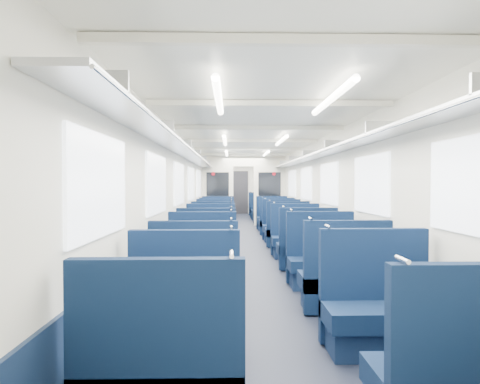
% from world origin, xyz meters
% --- Properties ---
extents(floor, '(2.80, 18.00, 0.01)m').
position_xyz_m(floor, '(0.00, 0.00, 0.00)').
color(floor, black).
rests_on(floor, ground).
extents(ceiling, '(2.80, 18.00, 0.01)m').
position_xyz_m(ceiling, '(0.00, 0.00, 2.35)').
color(ceiling, white).
rests_on(ceiling, wall_left).
extents(wall_left, '(0.02, 18.00, 2.35)m').
position_xyz_m(wall_left, '(-1.40, 0.00, 1.18)').
color(wall_left, silver).
rests_on(wall_left, floor).
extents(dado_left, '(0.03, 17.90, 0.70)m').
position_xyz_m(dado_left, '(-1.39, 0.00, 0.35)').
color(dado_left, '#101E37').
rests_on(dado_left, floor).
extents(wall_right, '(0.02, 18.00, 2.35)m').
position_xyz_m(wall_right, '(1.40, 0.00, 1.18)').
color(wall_right, silver).
rests_on(wall_right, floor).
extents(dado_right, '(0.03, 17.90, 0.70)m').
position_xyz_m(dado_right, '(1.39, 0.00, 0.35)').
color(dado_right, '#101E37').
rests_on(dado_right, floor).
extents(wall_far, '(2.80, 0.02, 2.35)m').
position_xyz_m(wall_far, '(0.00, 9.00, 1.18)').
color(wall_far, silver).
rests_on(wall_far, floor).
extents(luggage_rack_left, '(0.36, 17.40, 0.18)m').
position_xyz_m(luggage_rack_left, '(-1.21, 0.00, 1.97)').
color(luggage_rack_left, '#B2B5BA').
rests_on(luggage_rack_left, wall_left).
extents(luggage_rack_right, '(0.36, 17.40, 0.18)m').
position_xyz_m(luggage_rack_right, '(1.21, 0.00, 1.97)').
color(luggage_rack_right, '#B2B5BA').
rests_on(luggage_rack_right, wall_right).
extents(windows, '(2.78, 15.60, 0.75)m').
position_xyz_m(windows, '(0.00, -0.46, 1.42)').
color(windows, white).
rests_on(windows, wall_left).
extents(ceiling_fittings, '(2.70, 16.06, 0.11)m').
position_xyz_m(ceiling_fittings, '(0.00, -0.26, 2.29)').
color(ceiling_fittings, silver).
rests_on(ceiling_fittings, ceiling).
extents(end_door, '(0.75, 0.06, 2.00)m').
position_xyz_m(end_door, '(0.00, 8.94, 1.00)').
color(end_door, black).
rests_on(end_door, floor).
extents(bulkhead, '(2.80, 0.10, 2.35)m').
position_xyz_m(bulkhead, '(-0.00, 3.49, 1.23)').
color(bulkhead, silver).
rests_on(bulkhead, floor).
extents(seat_0, '(0.95, 0.53, 1.07)m').
position_xyz_m(seat_0, '(-0.83, -8.20, 0.33)').
color(seat_0, '#0D2142').
rests_on(seat_0, floor).
extents(seat_2, '(0.95, 0.53, 1.07)m').
position_xyz_m(seat_2, '(-0.83, -7.11, 0.33)').
color(seat_2, '#0D2142').
rests_on(seat_2, floor).
extents(seat_3, '(0.95, 0.53, 1.07)m').
position_xyz_m(seat_3, '(0.83, -7.04, 0.33)').
color(seat_3, '#0D2142').
rests_on(seat_3, floor).
extents(seat_4, '(0.95, 0.53, 1.07)m').
position_xyz_m(seat_4, '(-0.83, -6.00, 0.33)').
color(seat_4, '#0D2142').
rests_on(seat_4, floor).
extents(seat_5, '(0.95, 0.53, 1.07)m').
position_xyz_m(seat_5, '(0.83, -5.97, 0.33)').
color(seat_5, '#0D2142').
rests_on(seat_5, floor).
extents(seat_6, '(0.95, 0.53, 1.07)m').
position_xyz_m(seat_6, '(-0.83, -4.86, 0.33)').
color(seat_6, '#0D2142').
rests_on(seat_6, floor).
extents(seat_7, '(0.95, 0.53, 1.07)m').
position_xyz_m(seat_7, '(0.83, -4.83, 0.33)').
color(seat_7, '#0D2142').
rests_on(seat_7, floor).
extents(seat_8, '(0.95, 0.53, 1.07)m').
position_xyz_m(seat_8, '(-0.83, -3.75, 0.33)').
color(seat_8, '#0D2142').
rests_on(seat_8, floor).
extents(seat_9, '(0.95, 0.53, 1.07)m').
position_xyz_m(seat_9, '(0.83, -3.69, 0.33)').
color(seat_9, '#0D2142').
rests_on(seat_9, floor).
extents(seat_10, '(0.95, 0.53, 1.07)m').
position_xyz_m(seat_10, '(-0.83, -2.48, 0.33)').
color(seat_10, '#0D2142').
rests_on(seat_10, floor).
extents(seat_11, '(0.95, 0.53, 1.07)m').
position_xyz_m(seat_11, '(0.83, -2.54, 0.33)').
color(seat_11, '#0D2142').
rests_on(seat_11, floor).
extents(seat_12, '(0.95, 0.53, 1.07)m').
position_xyz_m(seat_12, '(-0.83, -1.33, 0.33)').
color(seat_12, '#0D2142').
rests_on(seat_12, floor).
extents(seat_13, '(0.95, 0.53, 1.07)m').
position_xyz_m(seat_13, '(0.83, -1.29, 0.33)').
color(seat_13, '#0D2142').
rests_on(seat_13, floor).
extents(seat_14, '(0.95, 0.53, 1.07)m').
position_xyz_m(seat_14, '(-0.83, -0.17, 0.33)').
color(seat_14, '#0D2142').
rests_on(seat_14, floor).
extents(seat_15, '(0.95, 0.53, 1.07)m').
position_xyz_m(seat_15, '(0.83, -0.34, 0.33)').
color(seat_15, '#0D2142').
rests_on(seat_15, floor).
extents(seat_16, '(0.95, 0.53, 1.07)m').
position_xyz_m(seat_16, '(-0.83, 1.05, 0.33)').
color(seat_16, '#0D2142').
rests_on(seat_16, floor).
extents(seat_17, '(0.95, 0.53, 1.07)m').
position_xyz_m(seat_17, '(0.83, 0.82, 0.33)').
color(seat_17, '#0D2142').
rests_on(seat_17, floor).
extents(seat_18, '(0.95, 0.53, 1.07)m').
position_xyz_m(seat_18, '(-0.83, 1.95, 0.33)').
color(seat_18, '#0D2142').
rests_on(seat_18, floor).
extents(seat_19, '(0.95, 0.53, 1.07)m').
position_xyz_m(seat_19, '(0.83, 2.09, 0.33)').
color(seat_19, '#0D2142').
rests_on(seat_19, floor).
extents(seat_20, '(0.95, 0.53, 1.07)m').
position_xyz_m(seat_20, '(-0.83, 4.08, 0.33)').
color(seat_20, '#0D2142').
rests_on(seat_20, floor).
extents(seat_21, '(0.95, 0.53, 1.07)m').
position_xyz_m(seat_21, '(0.83, 4.18, 0.33)').
color(seat_21, '#0D2142').
rests_on(seat_21, floor).
extents(seat_22, '(0.95, 0.53, 1.07)m').
position_xyz_m(seat_22, '(-0.83, 5.19, 0.33)').
color(seat_22, '#0D2142').
rests_on(seat_22, floor).
extents(seat_23, '(0.95, 0.53, 1.07)m').
position_xyz_m(seat_23, '(0.83, 5.37, 0.33)').
color(seat_23, '#0D2142').
rests_on(seat_23, floor).
extents(seat_24, '(0.95, 0.53, 1.07)m').
position_xyz_m(seat_24, '(-0.83, 6.48, 0.33)').
color(seat_24, '#0D2142').
rests_on(seat_24, floor).
extents(seat_25, '(0.95, 0.53, 1.07)m').
position_xyz_m(seat_25, '(0.83, 6.43, 0.33)').
color(seat_25, '#0D2142').
rests_on(seat_25, floor).
extents(seat_26, '(0.95, 0.53, 1.07)m').
position_xyz_m(seat_26, '(-0.83, 7.55, 0.33)').
color(seat_26, '#0D2142').
rests_on(seat_26, floor).
extents(seat_27, '(0.95, 0.53, 1.07)m').
position_xyz_m(seat_27, '(0.83, 7.49, 0.33)').
color(seat_27, '#0D2142').
rests_on(seat_27, floor).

